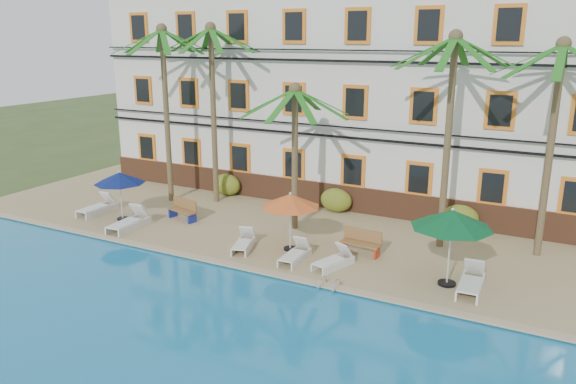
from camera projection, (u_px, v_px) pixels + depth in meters
The scene contains 25 objects.
ground at pixel (244, 263), 20.59m from camera, with size 100.00×100.00×0.00m, color #384C23.
pool_deck at pixel (304, 221), 24.82m from camera, with size 30.00×12.00×0.25m, color tan.
swimming_pool at pixel (101, 353), 14.59m from camera, with size 26.00×12.00×0.20m, color #1774AC.
pool_coping at pixel (230, 264), 19.75m from camera, with size 30.00×0.35×0.06m, color tan.
hotel_building at pixel (349, 92), 27.66m from camera, with size 25.40×6.44×10.22m.
palm_a at pixel (165, 90), 26.11m from camera, with size 4.52×4.52×8.35m.
palm_b at pixel (213, 90), 25.93m from camera, with size 4.52×4.52×8.41m.
palm_c at pixel (295, 134), 22.55m from camera, with size 4.52×4.52×6.03m.
palm_d at pixel (450, 111), 20.17m from camera, with size 4.52×4.52×8.03m.
palm_e at pixel (554, 119), 19.34m from camera, with size 4.52×4.52×7.79m.
shrub_left at pixel (227, 185), 28.29m from camera, with size 1.50×0.90×1.10m, color #1A5518.
shrub_mid at pixel (336, 200), 25.62m from camera, with size 1.50×0.90×1.10m, color #1A5518.
shrub_right at pixel (460, 218), 23.14m from camera, with size 1.50×0.90×1.10m, color #1A5518.
umbrella_blue at pixel (119, 178), 24.18m from camera, with size 2.19×2.19×2.20m.
umbrella_red at pixel (290, 201), 20.70m from camera, with size 2.25×2.25×2.25m.
umbrella_green at pixel (452, 219), 17.63m from camera, with size 2.62×2.62×2.61m.
lounger_a at pixel (98, 207), 25.42m from camera, with size 0.73×1.95×0.91m.
lounger_b at pixel (129, 222), 23.34m from camera, with size 0.85×2.10×0.98m.
lounger_c at pixel (244, 243), 21.19m from camera, with size 1.07×1.75×0.78m.
lounger_d at pixel (295, 254), 20.08m from camera, with size 0.64×1.70×0.79m.
lounger_e at pixel (334, 260), 19.55m from camera, with size 1.09×1.75×0.78m.
lounger_f at pixel (471, 282), 17.73m from camera, with size 0.77×1.94×0.90m.
bench_left at pixel (184, 209), 24.54m from camera, with size 1.57×0.80×0.93m.
bench_right at pixel (362, 242), 20.66m from camera, with size 1.53×0.57×0.93m.
pool_ladder at pixel (329, 288), 17.96m from camera, with size 0.54×0.74×0.74m.
Camera 1 is at (10.30, -16.19, 8.06)m, focal length 35.00 mm.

